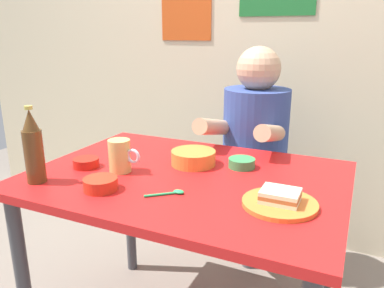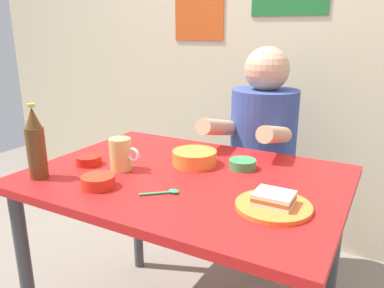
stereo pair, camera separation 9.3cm
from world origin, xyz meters
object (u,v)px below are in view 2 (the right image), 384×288
Objects in this scene: plate_orange at (273,206)px; sandwich at (274,198)px; dining_table at (185,198)px; stool at (259,209)px; person_seated at (263,132)px; beer_bottle at (36,145)px; soup_bowl_orange at (194,157)px; beer_mug at (121,154)px.

plate_orange is 2.00× the size of sandwich.
dining_table is 2.44× the size of stool.
person_seated is 1.03m from beer_bottle.
soup_bowl_orange is at bearing 100.83° from dining_table.
beer_bottle reaches higher than plate_orange.
soup_bowl_orange is (-0.02, 0.11, 0.12)m from dining_table.
person_seated is 0.76m from beer_mug.
dining_table is 0.55m from beer_bottle.
sandwich is (0.28, -0.74, 0.01)m from person_seated.
beer_mug is 0.48× the size of beer_bottle.
dining_table is 0.40m from sandwich.
dining_table is at bearing 162.05° from plate_orange.
soup_bowl_orange is at bearing 40.96° from beer_mug.
stool is at bearing 110.54° from plate_orange.
plate_orange is 1.75× the size of beer_mug.
stool is at bearing 66.37° from beer_mug.
soup_bowl_orange is (-0.10, -0.52, 0.42)m from stool.
soup_bowl_orange is (-0.10, -0.51, 0.01)m from person_seated.
plate_orange reaches higher than stool.
stool is 0.89m from beer_mug.
dining_table is 1.53× the size of person_seated.
sandwich is 0.87× the size of beer_mug.
stool is 0.68m from soup_bowl_orange.
sandwich is at bearing -4.16° from beer_mug.
beer_bottle is at bearing -137.14° from soup_bowl_orange.
dining_table is at bearing -97.31° from person_seated.
plate_orange is (0.28, -0.74, -0.02)m from person_seated.
person_seated is 5.71× the size of beer_mug.
stool is 0.90m from sandwich.
plate_orange is at bearing 11.29° from beer_bottle.
beer_mug reaches higher than stool.
dining_table is at bearing 17.84° from beer_mug.
soup_bowl_orange is (-0.38, 0.22, 0.02)m from plate_orange.
plate_orange is at bearing -4.16° from beer_mug.
sandwich is 0.65× the size of soup_bowl_orange.
person_seated reaches higher than plate_orange.
person_seated reaches higher than sandwich.
stool is at bearing 82.82° from dining_table.
dining_table is 0.39m from plate_orange.
person_seated is 6.54× the size of sandwich.
stool is 2.05× the size of plate_orange.
beer_mug is (-0.59, 0.04, 0.03)m from sandwich.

